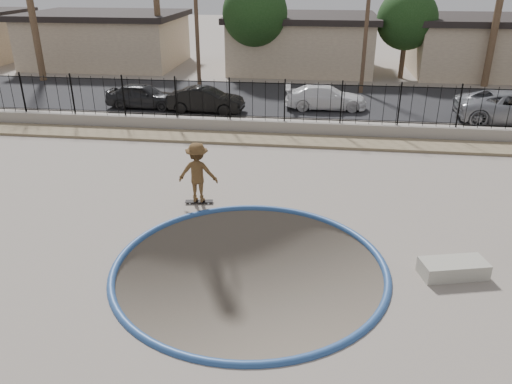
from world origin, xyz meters
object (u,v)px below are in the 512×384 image
at_px(concrete_ledge, 453,268).
at_px(car_a, 143,95).
at_px(car_b, 206,100).
at_px(car_c, 326,97).
at_px(skateboard, 199,201).
at_px(skater, 198,175).

bearing_deg(concrete_ledge, car_a, 131.45).
distance_m(car_b, car_c, 6.37).
distance_m(concrete_ledge, car_b, 16.93).
xyz_separation_m(skateboard, concrete_ledge, (7.17, -3.27, 0.14)).
distance_m(skater, car_a, 12.70).
relative_size(skater, car_b, 0.50).
bearing_deg(skater, car_a, -64.05).
xyz_separation_m(car_a, car_b, (3.56, -0.49, -0.02)).
bearing_deg(concrete_ledge, skater, 155.50).
relative_size(skater, concrete_ledge, 1.21).
xyz_separation_m(skateboard, car_b, (-2.17, 10.84, 0.62)).
relative_size(skater, car_c, 0.45).
bearing_deg(car_b, skater, -165.74).
relative_size(car_a, car_b, 0.99).
relative_size(concrete_ledge, car_b, 0.41).
bearing_deg(skater, skateboard, -45.86).
relative_size(concrete_ledge, car_c, 0.37).
bearing_deg(car_c, car_b, 100.47).
relative_size(skateboard, car_c, 0.21).
distance_m(skater, car_c, 12.99).
distance_m(skateboard, concrete_ledge, 7.88).
xyz_separation_m(skater, concrete_ledge, (7.17, -3.27, -0.77)).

